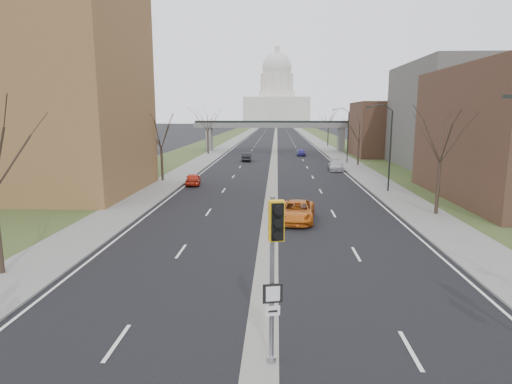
# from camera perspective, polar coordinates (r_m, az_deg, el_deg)

# --- Properties ---
(ground) EXTENTS (700.00, 700.00, 0.00)m
(ground) POSITION_cam_1_polar(r_m,az_deg,el_deg) (13.78, 0.37, -24.15)
(ground) COLOR black
(ground) RESTS_ON ground
(road_surface) EXTENTS (20.00, 600.00, 0.01)m
(road_surface) POSITION_cam_1_polar(r_m,az_deg,el_deg) (161.54, 2.64, 7.57)
(road_surface) COLOR black
(road_surface) RESTS_ON ground
(median_strip) EXTENTS (1.20, 600.00, 0.02)m
(median_strip) POSITION_cam_1_polar(r_m,az_deg,el_deg) (161.54, 2.64, 7.56)
(median_strip) COLOR gray
(median_strip) RESTS_ON ground
(sidewalk_right) EXTENTS (4.00, 600.00, 0.12)m
(sidewalk_right) POSITION_cam_1_polar(r_m,az_deg,el_deg) (161.95, 6.93, 7.53)
(sidewalk_right) COLOR gray
(sidewalk_right) RESTS_ON ground
(sidewalk_left) EXTENTS (4.00, 600.00, 0.12)m
(sidewalk_left) POSITION_cam_1_polar(r_m,az_deg,el_deg) (162.02, -1.64, 7.60)
(sidewalk_left) COLOR gray
(sidewalk_left) RESTS_ON ground
(grass_verge_right) EXTENTS (8.00, 600.00, 0.10)m
(grass_verge_right) POSITION_cam_1_polar(r_m,az_deg,el_deg) (162.49, 9.06, 7.48)
(grass_verge_right) COLOR #33451F
(grass_verge_right) RESTS_ON ground
(grass_verge_left) EXTENTS (8.00, 600.00, 0.10)m
(grass_verge_left) POSITION_cam_1_polar(r_m,az_deg,el_deg) (162.59, -3.77, 7.59)
(grass_verge_left) COLOR #33451F
(grass_verge_left) RESTS_ON ground
(apartment_building) EXTENTS (25.00, 16.00, 22.00)m
(apartment_building) POSITION_cam_1_polar(r_m,az_deg,el_deg) (49.20, -30.59, 12.67)
(apartment_building) COLOR brown
(apartment_building) RESTS_ON ground
(commercial_block_mid) EXTENTS (18.00, 22.00, 15.00)m
(commercial_block_mid) POSITION_cam_1_polar(r_m,az_deg,el_deg) (69.08, 26.63, 9.01)
(commercial_block_mid) COLOR #605E58
(commercial_block_mid) RESTS_ON ground
(commercial_block_far) EXTENTS (14.00, 14.00, 10.00)m
(commercial_block_far) POSITION_cam_1_polar(r_m,az_deg,el_deg) (84.20, 17.78, 7.95)
(commercial_block_far) COLOR #4B3323
(commercial_block_far) RESTS_ON ground
(pedestrian_bridge) EXTENTS (34.00, 3.00, 6.45)m
(pedestrian_bridge) POSITION_cam_1_polar(r_m,az_deg,el_deg) (91.40, 2.52, 8.48)
(pedestrian_bridge) COLOR slate
(pedestrian_bridge) RESTS_ON ground
(capitol) EXTENTS (48.00, 42.00, 55.75)m
(capitol) POSITION_cam_1_polar(r_m,az_deg,el_deg) (331.53, 2.77, 12.20)
(capitol) COLOR silver
(capitol) RESTS_ON ground
(streetlight_mid) EXTENTS (2.61, 0.20, 8.70)m
(streetlight_mid) POSITION_cam_1_polar(r_m,az_deg,el_deg) (44.62, 16.63, 8.82)
(streetlight_mid) COLOR black
(streetlight_mid) RESTS_ON sidewalk_right
(streetlight_far) EXTENTS (2.61, 0.20, 8.70)m
(streetlight_far) POSITION_cam_1_polar(r_m,az_deg,el_deg) (70.15, 11.57, 9.44)
(streetlight_far) COLOR black
(streetlight_far) RESTS_ON sidewalk_right
(tree_left_b) EXTENTS (6.75, 6.75, 8.81)m
(tree_left_b) POSITION_cam_1_polar(r_m,az_deg,el_deg) (51.18, -12.61, 8.33)
(tree_left_b) COLOR #382B21
(tree_left_b) RESTS_ON sidewalk_left
(tree_left_c) EXTENTS (7.65, 7.65, 9.99)m
(tree_left_c) POSITION_cam_1_polar(r_m,az_deg,el_deg) (84.44, -6.49, 9.76)
(tree_left_c) COLOR #382B21
(tree_left_c) RESTS_ON sidewalk_left
(tree_right_a) EXTENTS (7.20, 7.20, 9.40)m
(tree_right_a) POSITION_cam_1_polar(r_m,az_deg,el_deg) (35.65, 23.59, 7.61)
(tree_right_a) COLOR #382B21
(tree_right_a) RESTS_ON sidewalk_right
(tree_right_b) EXTENTS (6.30, 6.30, 8.22)m
(tree_right_b) POSITION_cam_1_polar(r_m,az_deg,el_deg) (67.55, 13.62, 8.37)
(tree_right_b) COLOR #382B21
(tree_right_b) RESTS_ON sidewalk_right
(tree_right_c) EXTENTS (7.65, 7.65, 9.99)m
(tree_right_c) POSITION_cam_1_polar(r_m,az_deg,el_deg) (107.09, 9.65, 9.79)
(tree_right_c) COLOR #382B21
(tree_right_c) RESTS_ON sidewalk_right
(signal_pole_median) EXTENTS (0.69, 0.90, 5.41)m
(signal_pole_median) POSITION_cam_1_polar(r_m,az_deg,el_deg) (12.81, 2.47, -8.04)
(signal_pole_median) COLOR gray
(signal_pole_median) RESTS_ON ground
(car_left_near) EXTENTS (2.13, 4.15, 1.35)m
(car_left_near) POSITION_cam_1_polar(r_m,az_deg,el_deg) (48.27, -8.40, 1.74)
(car_left_near) COLOR red
(car_left_near) RESTS_ON ground
(car_left_far) EXTENTS (1.52, 4.20, 1.38)m
(car_left_far) POSITION_cam_1_polar(r_m,az_deg,el_deg) (72.18, -1.26, 4.68)
(car_left_far) COLOR black
(car_left_far) RESTS_ON ground
(car_right_near) EXTENTS (3.06, 5.61, 1.49)m
(car_right_near) POSITION_cam_1_polar(r_m,az_deg,el_deg) (31.69, 5.49, -2.58)
(car_right_near) COLOR #C86015
(car_right_near) RESTS_ON ground
(car_right_mid) EXTENTS (2.25, 4.99, 1.42)m
(car_right_mid) POSITION_cam_1_polar(r_m,az_deg,el_deg) (61.26, 10.62, 3.51)
(car_right_mid) COLOR #BBB9C2
(car_right_mid) RESTS_ON ground
(car_right_far) EXTENTS (1.63, 3.95, 1.34)m
(car_right_far) POSITION_cam_1_polar(r_m,az_deg,el_deg) (82.00, 6.05, 5.29)
(car_right_far) COLOR navy
(car_right_far) RESTS_ON ground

